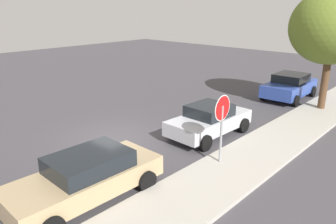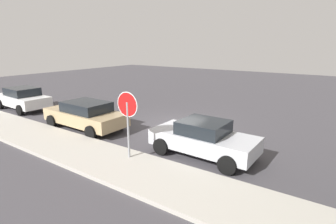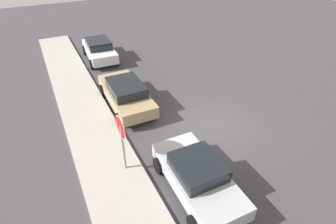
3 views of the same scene
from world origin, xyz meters
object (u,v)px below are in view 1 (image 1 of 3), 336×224
at_px(stop_sign, 222,117).
at_px(parked_car_silver, 209,120).
at_px(parked_car_blue, 290,86).
at_px(street_tree_near_corner, 331,27).
at_px(parked_car_tan, 86,177).

relative_size(stop_sign, parked_car_silver, 0.63).
bearing_deg(parked_car_blue, stop_sign, 10.76).
xyz_separation_m(parked_car_silver, street_tree_near_corner, (-6.95, 2.17, 3.58)).
distance_m(stop_sign, street_tree_near_corner, 9.29).
distance_m(stop_sign, parked_car_tan, 4.72).
xyz_separation_m(stop_sign, parked_car_tan, (4.33, -1.58, -1.04)).
bearing_deg(parked_car_blue, parked_car_tan, 1.29).
height_order(parked_car_silver, parked_car_tan, parked_car_tan).
height_order(stop_sign, parked_car_silver, stop_sign).
distance_m(parked_car_tan, street_tree_near_corner, 13.86).
bearing_deg(parked_car_tan, parked_car_silver, -176.91).
relative_size(parked_car_silver, parked_car_blue, 0.97).
xyz_separation_m(parked_car_silver, parked_car_blue, (-8.02, 0.02, 0.07)).
height_order(parked_car_blue, street_tree_near_corner, street_tree_near_corner).
bearing_deg(stop_sign, parked_car_blue, -169.24).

